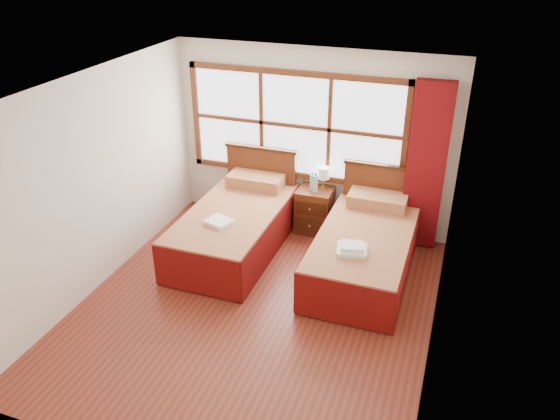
% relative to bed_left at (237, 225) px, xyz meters
% --- Properties ---
extents(floor, '(4.50, 4.50, 0.00)m').
position_rel_bed_left_xyz_m(floor, '(0.74, -1.20, -0.35)').
color(floor, maroon).
rests_on(floor, ground).
extents(ceiling, '(4.50, 4.50, 0.00)m').
position_rel_bed_left_xyz_m(ceiling, '(0.74, -1.20, 2.25)').
color(ceiling, white).
rests_on(ceiling, wall_back).
extents(wall_back, '(4.00, 0.00, 4.00)m').
position_rel_bed_left_xyz_m(wall_back, '(0.74, 1.05, 0.95)').
color(wall_back, silver).
rests_on(wall_back, floor).
extents(wall_left, '(0.00, 4.50, 4.50)m').
position_rel_bed_left_xyz_m(wall_left, '(-1.26, -1.20, 0.95)').
color(wall_left, silver).
rests_on(wall_left, floor).
extents(wall_right, '(0.00, 4.50, 4.50)m').
position_rel_bed_left_xyz_m(wall_right, '(2.74, -1.20, 0.95)').
color(wall_right, silver).
rests_on(wall_right, floor).
extents(window, '(3.16, 0.06, 1.56)m').
position_rel_bed_left_xyz_m(window, '(0.49, 1.02, 1.15)').
color(window, white).
rests_on(window, wall_back).
extents(curtain, '(0.50, 0.16, 2.30)m').
position_rel_bed_left_xyz_m(curtain, '(2.34, 0.91, 0.82)').
color(curtain, maroon).
rests_on(curtain, wall_back).
extents(bed_left, '(1.17, 2.27, 1.14)m').
position_rel_bed_left_xyz_m(bed_left, '(0.00, 0.00, 0.00)').
color(bed_left, '#371A0B').
rests_on(bed_left, floor).
extents(bed_right, '(1.15, 2.22, 1.12)m').
position_rel_bed_left_xyz_m(bed_right, '(1.78, 0.00, -0.01)').
color(bed_right, '#371A0B').
rests_on(bed_right, floor).
extents(nightstand, '(0.49, 0.49, 0.66)m').
position_rel_bed_left_xyz_m(nightstand, '(0.88, 0.80, -0.02)').
color(nightstand, '#5B2A13').
rests_on(nightstand, floor).
extents(towels_left, '(0.38, 0.36, 0.05)m').
position_rel_bed_left_xyz_m(towels_left, '(-0.03, -0.47, 0.29)').
color(towels_left, white).
rests_on(towels_left, bed_left).
extents(towels_right, '(0.41, 0.37, 0.10)m').
position_rel_bed_left_xyz_m(towels_right, '(1.72, -0.56, 0.29)').
color(towels_right, white).
rests_on(towels_right, bed_right).
extents(lamp, '(0.17, 0.17, 0.32)m').
position_rel_bed_left_xyz_m(lamp, '(0.97, 0.88, 0.54)').
color(lamp, gold).
rests_on(lamp, nightstand).
extents(bottle_near, '(0.07, 0.07, 0.27)m').
position_rel_bed_left_xyz_m(bottle_near, '(0.83, 0.79, 0.43)').
color(bottle_near, '#A9C9D9').
rests_on(bottle_near, nightstand).
extents(bottle_far, '(0.07, 0.07, 0.27)m').
position_rel_bed_left_xyz_m(bottle_far, '(0.89, 0.75, 0.44)').
color(bottle_far, '#A9C9D9').
rests_on(bottle_far, nightstand).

